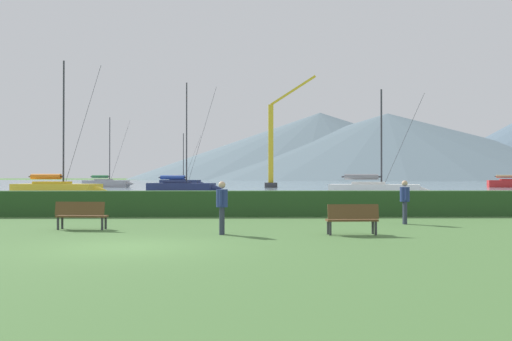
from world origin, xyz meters
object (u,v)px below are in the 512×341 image
(sailboat_slip_0, at_px, (181,182))
(sailboat_slip_5, at_px, (107,183))
(sailboat_slip_8, at_px, (182,187))
(park_bench_near_path, at_px, (352,218))
(person_standing_walker, at_px, (405,198))
(sailboat_slip_3, at_px, (375,190))
(sailboat_slip_6, at_px, (58,189))
(dock_crane, at_px, (273,150))
(person_seated_viewer, at_px, (222,203))
(park_bench_under_tree, at_px, (81,214))

(sailboat_slip_0, relative_size, sailboat_slip_5, 0.84)
(sailboat_slip_8, xyz_separation_m, park_bench_near_path, (10.10, -41.27, -0.15))
(park_bench_near_path, distance_m, person_standing_walker, 4.69)
(sailboat_slip_0, xyz_separation_m, sailboat_slip_3, (22.83, -56.40, -0.01))
(sailboat_slip_0, bearing_deg, sailboat_slip_6, -77.51)
(dock_crane, bearing_deg, sailboat_slip_5, 173.85)
(person_seated_viewer, relative_size, person_standing_walker, 1.00)
(sailboat_slip_3, xyz_separation_m, person_standing_walker, (-4.63, -24.54, 0.29))
(sailboat_slip_6, xyz_separation_m, park_bench_near_path, (19.43, -30.39, -0.19))
(person_seated_viewer, bearing_deg, sailboat_slip_0, 103.79)
(person_seated_viewer, distance_m, person_standing_walker, 7.64)
(sailboat_slip_5, height_order, park_bench_near_path, sailboat_slip_5)
(sailboat_slip_0, height_order, park_bench_under_tree, sailboat_slip_0)
(sailboat_slip_6, relative_size, person_standing_walker, 7.09)
(sailboat_slip_3, relative_size, sailboat_slip_8, 0.77)
(sailboat_slip_0, relative_size, dock_crane, 0.53)
(sailboat_slip_6, height_order, sailboat_slip_8, same)
(park_bench_under_tree, relative_size, person_standing_walker, 1.05)
(sailboat_slip_0, xyz_separation_m, sailboat_slip_8, (5.38, -43.47, -0.01))
(park_bench_under_tree, bearing_deg, park_bench_near_path, -5.81)
(dock_crane, bearing_deg, park_bench_near_path, -90.74)
(sailboat_slip_5, distance_m, person_seated_viewer, 77.74)
(sailboat_slip_6, bearing_deg, park_bench_near_path, -44.36)
(sailboat_slip_5, distance_m, sailboat_slip_6, 44.79)
(dock_crane, bearing_deg, park_bench_under_tree, -97.97)
(sailboat_slip_3, bearing_deg, sailboat_slip_5, 141.06)
(sailboat_slip_3, relative_size, dock_crane, 0.49)
(park_bench_under_tree, bearing_deg, person_standing_walker, 15.47)
(sailboat_slip_3, distance_m, sailboat_slip_8, 21.72)
(person_seated_viewer, height_order, dock_crane, dock_crane)
(sailboat_slip_6, xyz_separation_m, park_bench_under_tree, (10.57, -28.58, -0.18))
(sailboat_slip_0, xyz_separation_m, sailboat_slip_6, (-3.95, -54.35, 0.02))
(sailboat_slip_5, bearing_deg, park_bench_near_path, -65.13)
(sailboat_slip_6, relative_size, dock_crane, 0.64)
(sailboat_slip_0, distance_m, person_standing_walker, 82.96)
(dock_crane, bearing_deg, sailboat_slip_8, -109.94)
(sailboat_slip_3, relative_size, person_seated_viewer, 5.45)
(park_bench_under_tree, bearing_deg, sailboat_slip_5, 109.39)
(park_bench_near_path, bearing_deg, sailboat_slip_8, 101.05)
(sailboat_slip_6, distance_m, park_bench_near_path, 36.07)
(sailboat_slip_5, height_order, sailboat_slip_8, sailboat_slip_8)
(sailboat_slip_3, distance_m, park_bench_under_tree, 31.09)
(sailboat_slip_3, distance_m, person_seated_viewer, 30.35)
(sailboat_slip_8, bearing_deg, park_bench_under_tree, -74.60)
(sailboat_slip_5, bearing_deg, sailboat_slip_6, -75.58)
(sailboat_slip_0, height_order, person_seated_viewer, sailboat_slip_0)
(sailboat_slip_0, bearing_deg, dock_crane, -21.93)
(park_bench_under_tree, xyz_separation_m, dock_crane, (9.78, 69.84, 5.60))
(sailboat_slip_5, distance_m, park_bench_near_path, 79.19)
(sailboat_slip_0, xyz_separation_m, person_standing_walker, (18.20, -80.94, 0.28))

